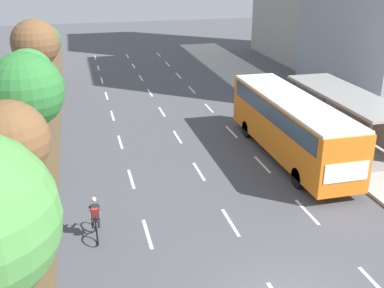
{
  "coord_description": "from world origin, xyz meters",
  "views": [
    {
      "loc": [
        -5.68,
        -10.08,
        10.35
      ],
      "look_at": [
        -0.15,
        11.72,
        1.2
      ],
      "focal_mm": 43.54,
      "sensor_mm": 36.0,
      "label": 1
    }
  ],
  "objects_px": {
    "median_tree_fourth": "(28,75)",
    "median_tree_fifth": "(35,43)",
    "bus": "(290,121)",
    "cyclist": "(95,219)",
    "median_tree_third": "(26,91)",
    "median_tree_second": "(9,141)",
    "bus_shelter": "(348,112)",
    "median_tree_farthest": "(44,42)"
  },
  "relations": [
    {
      "from": "median_tree_third",
      "to": "median_tree_fifth",
      "type": "xyz_separation_m",
      "value": [
        -0.22,
        12.25,
        0.18
      ]
    },
    {
      "from": "median_tree_second",
      "to": "median_tree_third",
      "type": "bearing_deg",
      "value": 88.7
    },
    {
      "from": "cyclist",
      "to": "median_tree_second",
      "type": "xyz_separation_m",
      "value": [
        -2.73,
        0.22,
        3.46
      ]
    },
    {
      "from": "median_tree_fourth",
      "to": "median_tree_fifth",
      "type": "xyz_separation_m",
      "value": [
        0.15,
        6.12,
        0.82
      ]
    },
    {
      "from": "median_tree_fourth",
      "to": "median_tree_farthest",
      "type": "relative_size",
      "value": 1.03
    },
    {
      "from": "median_tree_fourth",
      "to": "median_tree_second",
      "type": "bearing_deg",
      "value": -88.93
    },
    {
      "from": "median_tree_fourth",
      "to": "cyclist",
      "type": "bearing_deg",
      "value": -76.64
    },
    {
      "from": "bus",
      "to": "cyclist",
      "type": "relative_size",
      "value": 6.2
    },
    {
      "from": "cyclist",
      "to": "median_tree_farthest",
      "type": "relative_size",
      "value": 0.36
    },
    {
      "from": "bus_shelter",
      "to": "cyclist",
      "type": "bearing_deg",
      "value": -155.99
    },
    {
      "from": "median_tree_fifth",
      "to": "median_tree_farthest",
      "type": "distance_m",
      "value": 6.2
    },
    {
      "from": "median_tree_third",
      "to": "median_tree_fourth",
      "type": "bearing_deg",
      "value": 93.44
    },
    {
      "from": "bus_shelter",
      "to": "bus",
      "type": "relative_size",
      "value": 0.84
    },
    {
      "from": "cyclist",
      "to": "median_tree_second",
      "type": "bearing_deg",
      "value": 175.45
    },
    {
      "from": "median_tree_fourth",
      "to": "median_tree_farthest",
      "type": "bearing_deg",
      "value": 88.22
    },
    {
      "from": "cyclist",
      "to": "median_tree_farthest",
      "type": "bearing_deg",
      "value": 95.96
    },
    {
      "from": "bus",
      "to": "cyclist",
      "type": "bearing_deg",
      "value": -153.21
    },
    {
      "from": "bus",
      "to": "median_tree_fourth",
      "type": "xyz_separation_m",
      "value": [
        -13.68,
        7.05,
        1.71
      ]
    },
    {
      "from": "median_tree_fifth",
      "to": "bus",
      "type": "bearing_deg",
      "value": -44.24
    },
    {
      "from": "median_tree_second",
      "to": "median_tree_fourth",
      "type": "relative_size",
      "value": 1.08
    },
    {
      "from": "cyclist",
      "to": "median_tree_farthest",
      "type": "xyz_separation_m",
      "value": [
        -2.58,
        24.72,
        2.9
      ]
    },
    {
      "from": "median_tree_third",
      "to": "median_tree_fifth",
      "type": "distance_m",
      "value": 12.25
    },
    {
      "from": "bus_shelter",
      "to": "bus",
      "type": "xyz_separation_m",
      "value": [
        -4.28,
        -1.27,
        0.2
      ]
    },
    {
      "from": "median_tree_second",
      "to": "median_tree_fifth",
      "type": "relative_size",
      "value": 0.91
    },
    {
      "from": "bus",
      "to": "median_tree_farthest",
      "type": "distance_m",
      "value": 23.5
    },
    {
      "from": "cyclist",
      "to": "median_tree_farthest",
      "type": "distance_m",
      "value": 25.02
    },
    {
      "from": "median_tree_second",
      "to": "median_tree_third",
      "type": "relative_size",
      "value": 0.92
    },
    {
      "from": "bus",
      "to": "bus_shelter",
      "type": "bearing_deg",
      "value": 16.51
    },
    {
      "from": "cyclist",
      "to": "median_tree_third",
      "type": "distance_m",
      "value": 7.75
    },
    {
      "from": "median_tree_second",
      "to": "median_tree_third",
      "type": "distance_m",
      "value": 6.13
    },
    {
      "from": "median_tree_third",
      "to": "bus",
      "type": "bearing_deg",
      "value": -3.99
    },
    {
      "from": "bus_shelter",
      "to": "median_tree_third",
      "type": "relative_size",
      "value": 1.54
    },
    {
      "from": "median_tree_fifth",
      "to": "median_tree_fourth",
      "type": "bearing_deg",
      "value": -91.39
    },
    {
      "from": "bus",
      "to": "median_tree_fifth",
      "type": "bearing_deg",
      "value": 135.76
    },
    {
      "from": "median_tree_second",
      "to": "median_tree_fifth",
      "type": "bearing_deg",
      "value": 90.25
    },
    {
      "from": "median_tree_third",
      "to": "median_tree_farthest",
      "type": "relative_size",
      "value": 1.22
    },
    {
      "from": "cyclist",
      "to": "bus_shelter",
      "type": "bearing_deg",
      "value": 24.01
    },
    {
      "from": "median_tree_fourth",
      "to": "median_tree_fifth",
      "type": "relative_size",
      "value": 0.84
    },
    {
      "from": "bus",
      "to": "median_tree_fifth",
      "type": "xyz_separation_m",
      "value": [
        -13.53,
        13.18,
        2.53
      ]
    },
    {
      "from": "median_tree_fifth",
      "to": "median_tree_third",
      "type": "bearing_deg",
      "value": -88.98
    },
    {
      "from": "median_tree_fourth",
      "to": "median_tree_fifth",
      "type": "bearing_deg",
      "value": 88.61
    },
    {
      "from": "cyclist",
      "to": "median_tree_fifth",
      "type": "bearing_deg",
      "value": 98.6
    }
  ]
}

